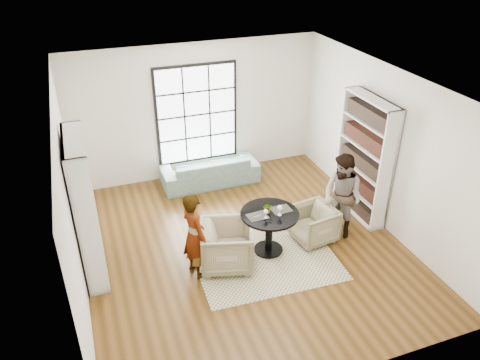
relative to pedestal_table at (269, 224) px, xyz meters
name	(u,v)px	position (x,y,z in m)	size (l,w,h in m)	color
ground	(244,246)	(-0.37, 0.27, -0.58)	(6.00, 6.00, 0.00)	brown
room_shell	(233,172)	(-0.37, 0.81, 0.68)	(6.00, 6.01, 6.00)	silver
rug	(260,250)	(-0.13, 0.06, -0.57)	(2.41, 2.41, 0.01)	#C3BF92
pedestal_table	(269,224)	(0.00, 0.00, 0.00)	(1.01, 1.01, 0.80)	black
sofa	(210,170)	(-0.26, 2.72, -0.27)	(2.13, 0.83, 0.62)	gray
armchair_left	(227,246)	(-0.81, -0.12, -0.19)	(0.84, 0.87, 0.79)	tan
armchair_right	(313,224)	(0.89, 0.04, -0.25)	(0.72, 0.74, 0.67)	#C2B28A
person_left	(194,235)	(-1.36, -0.12, 0.17)	(0.55, 0.36, 1.51)	gray
person_right	(342,196)	(1.44, 0.04, 0.23)	(0.79, 0.61, 1.62)	gray
placemat_left	(257,216)	(-0.24, -0.03, 0.23)	(0.34, 0.26, 0.01)	black
placemat_right	(281,209)	(0.23, 0.03, 0.23)	(0.34, 0.26, 0.01)	black
cutlery_left	(257,216)	(-0.24, -0.03, 0.23)	(0.14, 0.22, 0.01)	silver
cutlery_right	(281,209)	(0.23, 0.03, 0.23)	(0.14, 0.22, 0.01)	silver
wine_glass_left	(266,212)	(-0.12, -0.12, 0.35)	(0.08, 0.08, 0.17)	silver
wine_glass_right	(280,208)	(0.13, -0.12, 0.36)	(0.09, 0.09, 0.19)	silver
flower_centerpiece	(268,208)	(-0.03, 0.02, 0.32)	(0.17, 0.15, 0.19)	gray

